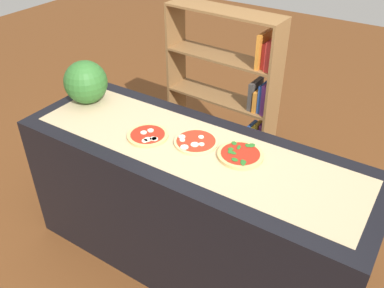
{
  "coord_description": "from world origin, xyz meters",
  "views": [
    {
      "loc": [
        1.06,
        -1.65,
        2.31
      ],
      "look_at": [
        0.0,
        0.0,
        0.97
      ],
      "focal_mm": 38.38,
      "sensor_mm": 36.0,
      "label": 1
    }
  ],
  "objects_px": {
    "pizza_spinach_2": "(240,155)",
    "watermelon": "(86,82)",
    "pizza_mozzarella_1": "(196,142)",
    "pizza_mozzarella_0": "(148,135)",
    "bookshelf": "(234,108)"
  },
  "relations": [
    {
      "from": "pizza_spinach_2",
      "to": "watermelon",
      "type": "relative_size",
      "value": 0.89
    },
    {
      "from": "pizza_mozzarella_1",
      "to": "watermelon",
      "type": "xyz_separation_m",
      "value": [
        -0.9,
        0.04,
        0.13
      ]
    },
    {
      "from": "pizza_mozzarella_0",
      "to": "watermelon",
      "type": "height_order",
      "value": "watermelon"
    },
    {
      "from": "pizza_mozzarella_1",
      "to": "pizza_spinach_2",
      "type": "xyz_separation_m",
      "value": [
        0.28,
        0.02,
        0.0
      ]
    },
    {
      "from": "bookshelf",
      "to": "watermelon",
      "type": "bearing_deg",
      "value": -125.3
    },
    {
      "from": "pizza_spinach_2",
      "to": "watermelon",
      "type": "distance_m",
      "value": 1.19
    },
    {
      "from": "pizza_spinach_2",
      "to": "pizza_mozzarella_1",
      "type": "bearing_deg",
      "value": -175.46
    },
    {
      "from": "bookshelf",
      "to": "pizza_mozzarella_1",
      "type": "bearing_deg",
      "value": -76.03
    },
    {
      "from": "pizza_spinach_2",
      "to": "watermelon",
      "type": "xyz_separation_m",
      "value": [
        -1.18,
        0.01,
        0.13
      ]
    },
    {
      "from": "pizza_mozzarella_1",
      "to": "pizza_mozzarella_0",
      "type": "bearing_deg",
      "value": -160.6
    },
    {
      "from": "pizza_mozzarella_0",
      "to": "pizza_spinach_2",
      "type": "xyz_separation_m",
      "value": [
        0.56,
        0.12,
        0.0
      ]
    },
    {
      "from": "pizza_mozzarella_0",
      "to": "pizza_spinach_2",
      "type": "bearing_deg",
      "value": 12.14
    },
    {
      "from": "pizza_mozzarella_1",
      "to": "bookshelf",
      "type": "height_order",
      "value": "bookshelf"
    },
    {
      "from": "pizza_mozzarella_0",
      "to": "bookshelf",
      "type": "xyz_separation_m",
      "value": [
        0.04,
        1.07,
        -0.3
      ]
    },
    {
      "from": "pizza_mozzarella_0",
      "to": "pizza_spinach_2",
      "type": "height_order",
      "value": "pizza_spinach_2"
    }
  ]
}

